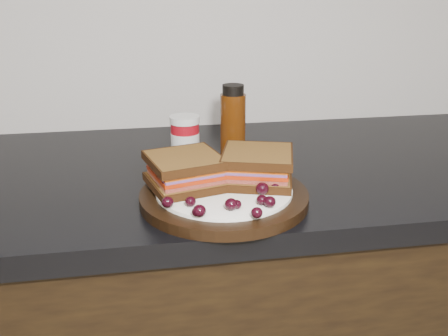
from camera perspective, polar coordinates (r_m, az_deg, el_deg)
The scene contains 28 objects.
countertop at distance 0.99m, azimuth -5.49°, elevation -1.07°, with size 3.98×0.60×0.04m, color black.
plate at distance 0.83m, azimuth 0.00°, elevation -3.29°, with size 0.28×0.28×0.02m, color black.
sandwich_left at distance 0.83m, azimuth -4.46°, elevation -0.35°, with size 0.12×0.12×0.05m, color brown, non-canonical shape.
sandwich_right at distance 0.85m, azimuth 3.83°, elevation 0.18°, with size 0.12×0.12×0.05m, color brown, non-canonical shape.
grape_0 at distance 0.76m, azimuth -6.46°, elevation -3.91°, with size 0.02×0.02×0.02m, color black.
grape_1 at distance 0.76m, azimuth -3.85°, elevation -3.84°, with size 0.02×0.02×0.02m, color black.
grape_2 at distance 0.73m, azimuth -3.11°, elevation -5.02°, with size 0.02×0.02×0.01m, color black.
grape_3 at distance 0.73m, azimuth -2.82°, elevation -4.91°, with size 0.02×0.02×0.02m, color black.
grape_4 at distance 0.75m, azimuth 0.81°, elevation -4.16°, with size 0.02×0.02×0.02m, color black.
grape_5 at distance 0.75m, azimuth 1.46°, elevation -4.18°, with size 0.02×0.02×0.01m, color black.
grape_6 at distance 0.72m, azimuth 3.76°, elevation -5.12°, with size 0.02×0.02×0.02m, color black.
grape_7 at distance 0.76m, azimuth 5.25°, elevation -3.86°, with size 0.02×0.02×0.02m, color black.
grape_8 at distance 0.77m, azimuth 4.34°, elevation -3.65°, with size 0.02×0.02×0.02m, color black.
grape_9 at distance 0.80m, azimuth 4.40°, elevation -2.36°, with size 0.02×0.02×0.02m, color black.
grape_10 at distance 0.81m, azimuth 5.87°, elevation -2.21°, with size 0.02×0.02×0.02m, color black.
grape_11 at distance 0.84m, azimuth 4.83°, elevation -1.41°, with size 0.02×0.02×0.02m, color black.
grape_12 at distance 0.85m, azimuth 5.28°, elevation -1.22°, with size 0.02×0.02×0.01m, color black.
grape_13 at distance 0.89m, azimuth 4.72°, elevation -0.20°, with size 0.02×0.02×0.02m, color black.
grape_14 at distance 0.87m, azimuth -3.10°, elevation -0.50°, with size 0.02×0.02×0.01m, color black.
grape_15 at distance 0.84m, azimuth -3.66°, elevation -1.32°, with size 0.02×0.02×0.02m, color black.
grape_16 at distance 0.84m, azimuth -4.97°, elevation -1.25°, with size 0.02×0.02×0.02m, color black.
grape_17 at distance 0.83m, azimuth -4.96°, elevation -1.66°, with size 0.02×0.02×0.02m, color black.
grape_18 at distance 0.80m, azimuth -5.86°, elevation -2.55°, with size 0.02×0.02×0.02m, color black.
grape_19 at distance 0.86m, azimuth -4.68°, elevation -0.77°, with size 0.02×0.02×0.02m, color black.
grape_20 at distance 0.82m, azimuth -4.02°, elevation -1.84°, with size 0.02×0.02×0.02m, color black.
grape_21 at distance 0.81m, azimuth -4.60°, elevation -2.30°, with size 0.02×0.02×0.02m, color black.
condiment_jar at distance 1.03m, azimuth -4.46°, elevation 3.50°, with size 0.06×0.06×0.09m, color maroon.
oil_bottle at distance 1.05m, azimuth 1.02°, elevation 5.53°, with size 0.05×0.05×0.15m, color #441E06.
Camera 1 is at (-0.06, 0.78, 1.25)m, focal length 40.00 mm.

